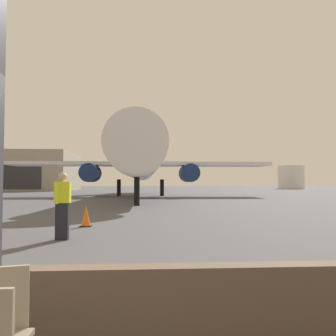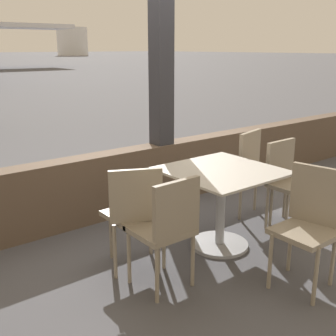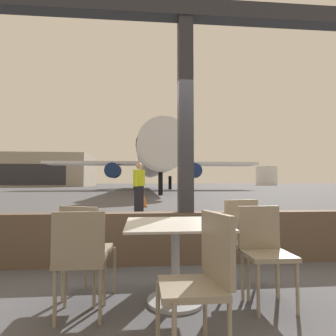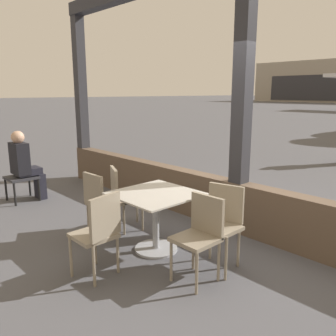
{
  "view_description": "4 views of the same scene",
  "coord_description": "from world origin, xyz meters",
  "views": [
    {
      "loc": [
        1.46,
        -3.3,
        1.47
      ],
      "look_at": [
        2.58,
        13.97,
        2.21
      ],
      "focal_mm": 37.01,
      "sensor_mm": 36.0,
      "label": 1
    },
    {
      "loc": [
        -2.79,
        -3.69,
        1.74
      ],
      "look_at": [
        -0.99,
        -1.39,
        0.89
      ],
      "focal_mm": 44.74,
      "sensor_mm": 36.0,
      "label": 2
    },
    {
      "loc": [
        -0.6,
        -3.9,
        1.11
      ],
      "look_at": [
        1.36,
        17.4,
        2.12
      ],
      "focal_mm": 30.52,
      "sensor_mm": 36.0,
      "label": 3
    },
    {
      "loc": [
        2.68,
        -3.83,
        1.89
      ],
      "look_at": [
        -0.09,
        -1.24,
        1.06
      ],
      "focal_mm": 37.12,
      "sensor_mm": 36.0,
      "label": 4
    }
  ],
  "objects": [
    {
      "name": "cafe_chair_aisle_right",
      "position": [
        -0.21,
        -2.09,
        0.53
      ],
      "size": [
        0.45,
        0.45,
        0.9
      ],
      "color": "gray",
      "rests_on": "ground"
    },
    {
      "name": "fuel_storage_tank",
      "position": [
        37.61,
        80.59,
        2.85
      ],
      "size": [
        6.32,
        6.32,
        5.69
      ],
      "primitive_type": "cylinder",
      "color": "white",
      "rests_on": "ground"
    },
    {
      "name": "cafe_chair_window_right",
      "position": [
        -1.13,
        -1.14,
        0.53
      ],
      "size": [
        0.51,
        0.51,
        0.88
      ],
      "color": "gray",
      "rests_on": "ground"
    },
    {
      "name": "cafe_chair_aisle_left",
      "position": [
        -1.09,
        -1.51,
        0.52
      ],
      "size": [
        0.41,
        0.41,
        0.87
      ],
      "color": "gray",
      "rests_on": "ground"
    },
    {
      "name": "cafe_chair_window_left",
      "position": [
        0.51,
        -1.35,
        0.52
      ],
      "size": [
        0.41,
        0.41,
        0.87
      ],
      "color": "gray",
      "rests_on": "ground"
    },
    {
      "name": "dining_table",
      "position": [
        -0.29,
        -1.25,
        0.46
      ],
      "size": [
        0.91,
        0.91,
        0.72
      ],
      "color": "#ADA89E",
      "rests_on": "ground"
    },
    {
      "name": "cafe_chair_side_extra",
      "position": [
        0.49,
        -0.99,
        0.55
      ],
      "size": [
        0.46,
        0.46,
        0.91
      ],
      "color": "gray",
      "rests_on": "ground"
    },
    {
      "name": "window_frame",
      "position": [
        0.0,
        0.0,
        1.26
      ],
      "size": [
        8.45,
        0.24,
        3.65
      ],
      "color": "brown",
      "rests_on": "ground"
    }
  ]
}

